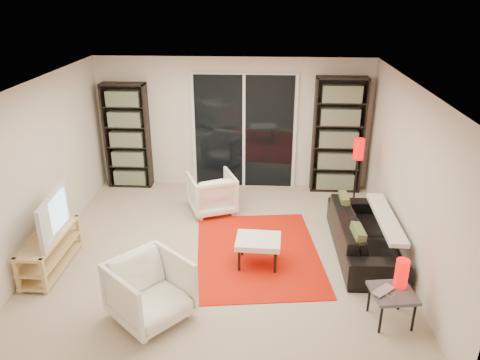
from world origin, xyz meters
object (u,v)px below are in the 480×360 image
object	(u,v)px
side_table	(393,295)
armchair_front	(150,291)
tv_stand	(50,251)
armchair_back	(212,193)
bookshelf_left	(127,136)
ottoman	(258,242)
floor_lamp	(358,157)
bookshelf_right	(338,136)
sofa	(364,234)

from	to	relation	value
side_table	armchair_front	bearing A→B (deg)	-177.99
tv_stand	armchair_back	size ratio (longest dim) A/B	1.66
bookshelf_left	ottoman	bearing A→B (deg)	-46.65
armchair_front	ottoman	xyz separation A→B (m)	(1.20, 1.18, -0.02)
tv_stand	floor_lamp	bearing A→B (deg)	24.82
tv_stand	bookshelf_left	bearing A→B (deg)	84.05
ottoman	tv_stand	bearing A→B (deg)	-174.99
armchair_back	ottoman	bearing A→B (deg)	95.29
armchair_back	armchair_front	xyz separation A→B (m)	(-0.39, -2.78, 0.03)
floor_lamp	bookshelf_right	bearing A→B (deg)	103.93
bookshelf_right	tv_stand	distance (m)	5.11
bookshelf_left	armchair_back	distance (m)	2.07
bookshelf_right	tv_stand	bearing A→B (deg)	-145.31
tv_stand	sofa	bearing A→B (deg)	8.53
bookshelf_left	armchair_front	distance (m)	4.07
armchair_front	ottoman	distance (m)	1.68
armchair_front	ottoman	size ratio (longest dim) A/B	1.30
bookshelf_left	side_table	world-z (taller)	bookshelf_left
bookshelf_left	side_table	xyz separation A→B (m)	(4.01, -3.72, -0.62)
bookshelf_left	sofa	xyz separation A→B (m)	(3.97, -2.23, -0.68)
armchair_front	floor_lamp	size ratio (longest dim) A/B	0.64
armchair_back	ottoman	size ratio (longest dim) A/B	1.19
tv_stand	sofa	size ratio (longest dim) A/B	0.62
bookshelf_left	tv_stand	size ratio (longest dim) A/B	1.59
sofa	side_table	xyz separation A→B (m)	(0.03, -1.48, 0.06)
bookshelf_left	armchair_back	world-z (taller)	bookshelf_left
ottoman	side_table	world-z (taller)	same
armchair_front	floor_lamp	world-z (taller)	floor_lamp
floor_lamp	bookshelf_left	bearing A→B (deg)	168.11
bookshelf_right	side_table	size ratio (longest dim) A/B	3.97
side_table	bookshelf_left	bearing A→B (deg)	137.15
bookshelf_left	armchair_back	bearing A→B (deg)	-31.68
sofa	ottoman	distance (m)	1.55
sofa	armchair_back	distance (m)	2.60
armchair_front	side_table	xyz separation A→B (m)	(2.72, 0.10, -0.01)
sofa	floor_lamp	world-z (taller)	floor_lamp
tv_stand	armchair_back	bearing A→B (deg)	43.04
side_table	sofa	bearing A→B (deg)	91.17
tv_stand	armchair_front	distance (m)	1.84
armchair_front	side_table	bearing A→B (deg)	-45.92
sofa	floor_lamp	bearing A→B (deg)	-4.39
armchair_back	side_table	size ratio (longest dim) A/B	1.39
bookshelf_right	side_table	distance (m)	3.78
sofa	tv_stand	bearing A→B (deg)	97.78
armchair_back	ottoman	xyz separation A→B (m)	(0.81, -1.60, 0.01)
bookshelf_left	ottoman	size ratio (longest dim) A/B	3.14
armchair_back	sofa	bearing A→B (deg)	130.90
tv_stand	floor_lamp	xyz separation A→B (m)	(4.36, 2.02, 0.69)
armchair_back	ottoman	world-z (taller)	armchair_back
bookshelf_left	floor_lamp	distance (m)	4.15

